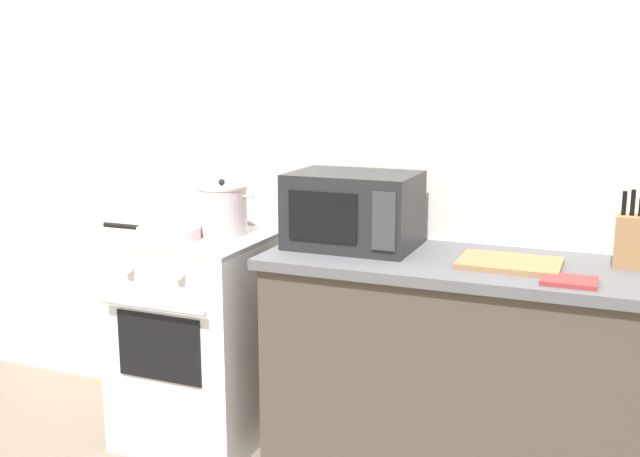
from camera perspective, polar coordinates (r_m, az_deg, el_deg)
back_wall at (r=3.20m, az=3.71°, el=5.53°), size 4.40×0.10×2.50m
lower_cabinet_right at (r=2.93m, az=12.61°, el=-11.73°), size 1.64×0.56×0.88m
countertop_right at (r=2.79m, az=13.03°, el=-3.00°), size 1.70×0.60×0.04m
stove at (r=3.33m, az=-9.37°, el=-8.37°), size 0.60×0.64×0.92m
stock_pot at (r=3.22m, az=-7.59°, el=1.48°), size 0.31×0.22×0.24m
frying_pan at (r=3.18m, az=-11.74°, el=-0.31°), size 0.47×0.27×0.05m
microwave at (r=2.94m, az=2.62°, el=1.45°), size 0.50×0.37×0.30m
cutting_board at (r=2.75m, az=14.52°, el=-2.62°), size 0.36×0.26×0.02m
knife_block at (r=2.84m, az=23.20°, el=-0.88°), size 0.13×0.10×0.28m
oven_mitt at (r=2.58m, az=18.79°, el=-3.88°), size 0.18×0.14×0.02m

